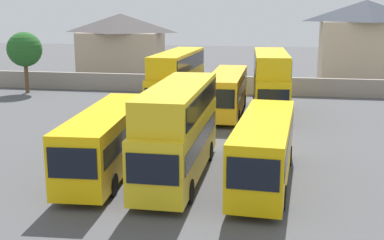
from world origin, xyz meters
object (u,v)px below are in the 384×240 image
Objects in this scene: bus_2 at (178,126)px; bus_4 at (177,79)px; bus_5 at (227,91)px; house_terrace_centre at (364,41)px; bus_6 at (270,81)px; bus_3 at (264,147)px; bus_1 at (107,138)px; house_terrace_left at (121,46)px; tree_left_of_lot at (25,50)px.

bus_2 is 0.97× the size of bus_4.
house_terrace_centre is (13.62, 19.84, 2.84)m from bus_5.
bus_6 is (4.36, 16.04, 0.17)m from bus_2.
bus_1 is at bearing -88.51° from bus_3.
bus_2 is at bearing -18.79° from bus_6.
bus_6 reaches higher than bus_5.
bus_5 reaches higher than bus_1.
bus_6 is 1.01× the size of house_terrace_left.
house_terrace_left is at bearing -148.91° from bus_3.
bus_1 is 1.09× the size of house_terrace_left.
bus_5 is at bearing -51.70° from house_terrace_left.
bus_2 is 38.82m from house_terrace_centre.
bus_1 is 1.78× the size of tree_left_of_lot.
bus_4 is 1.09× the size of house_terrace_centre.
house_terrace_left reaches higher than bus_3.
house_terrace_centre is (18.37, 35.88, 2.87)m from bus_1.
bus_1 is 1.04× the size of bus_2.
bus_6 is at bearing 93.34° from bus_4.
house_terrace_centre is 37.31m from tree_left_of_lot.
bus_6 is at bearing -176.44° from bus_3.
bus_4 is (0.60, 15.89, 0.93)m from bus_1.
bus_5 is (4.75, 16.04, 0.04)m from bus_1.
bus_2 is 16.62m from bus_6.
bus_3 is 16.69m from bus_5.
bus_2 is 1.05× the size of bus_6.
bus_3 is 1.04× the size of bus_6.
bus_1 is at bearing 0.64° from bus_4.
bus_6 is at bearing 149.20° from bus_1.
tree_left_of_lot is at bearing -109.34° from bus_6.
bus_2 is (3.88, -0.08, 0.80)m from bus_1.
tree_left_of_lot is at bearing -107.93° from bus_5.
bus_5 is (0.87, 16.12, -0.77)m from bus_2.
bus_6 is 1.64× the size of tree_left_of_lot.
bus_5 is at bearing -164.35° from bus_3.
bus_1 is at bearing -90.94° from bus_2.
bus_1 is 36.63m from house_terrace_left.
house_terrace_centre reaches higher than bus_4.
house_terrace_centre is at bearing 158.24° from bus_2.
bus_3 is at bearing 12.38° from bus_5.
tree_left_of_lot is (-17.24, 7.10, 1.57)m from bus_4.
bus_6 is (7.65, 0.07, 0.04)m from bus_4.
house_terrace_left reaches higher than bus_5.
house_terrace_centre is at bearing 20.21° from tree_left_of_lot.
bus_5 is 1.09× the size of bus_6.
house_terrace_left reaches higher than tree_left_of_lot.
bus_6 reaches higher than bus_4.
bus_4 is at bearing -60.43° from house_terrace_left.
bus_6 is at bearing -15.77° from tree_left_of_lot.
tree_left_of_lot is at bearing -159.79° from house_terrace_centre.
bus_2 is 1.05× the size of house_terrace_left.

